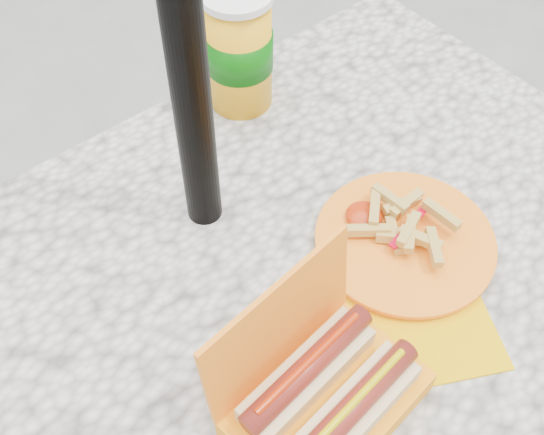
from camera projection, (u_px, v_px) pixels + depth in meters
picnic_table at (274, 323)px, 1.00m from camera, size 1.20×0.80×0.75m
umbrella_pole at (180, 4)px, 0.72m from camera, size 0.05×0.05×2.20m
hotdog_box at (325, 394)px, 0.78m from camera, size 0.24×0.19×0.18m
fries_plate at (404, 245)px, 0.94m from camera, size 0.33×0.34×0.05m
soda_cup at (239, 50)px, 1.07m from camera, size 0.11×0.11×0.21m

